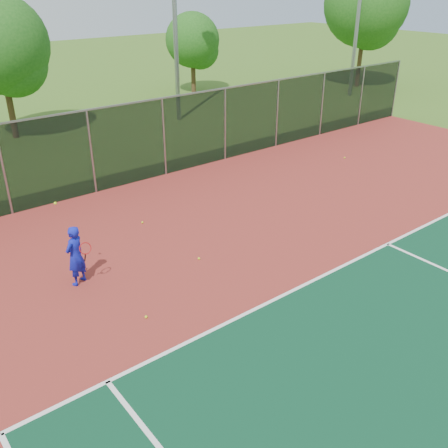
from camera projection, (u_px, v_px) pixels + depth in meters
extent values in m
plane|color=#39611B|center=(446.00, 320.00, 11.44)|extent=(120.00, 120.00, 0.00)
cube|color=maroon|center=(374.00, 282.00, 12.84)|extent=(30.00, 20.00, 0.02)
cube|color=white|center=(388.00, 244.00, 14.64)|extent=(22.00, 0.10, 0.00)
cube|color=black|center=(164.00, 137.00, 19.21)|extent=(30.00, 0.04, 3.00)
cube|color=gray|center=(162.00, 98.00, 18.55)|extent=(30.00, 0.06, 0.06)
imported|color=#121AAE|center=(75.00, 256.00, 12.45)|extent=(0.70, 0.61, 1.60)
cylinder|color=black|center=(85.00, 257.00, 12.35)|extent=(0.03, 0.15, 0.27)
torus|color=#A51414|center=(85.00, 248.00, 12.15)|extent=(0.30, 0.13, 0.29)
sphere|color=#CCE71A|center=(55.00, 203.00, 11.73)|extent=(0.07, 0.07, 0.07)
sphere|color=#CCE71A|center=(75.00, 255.00, 14.00)|extent=(0.07, 0.07, 0.07)
sphere|color=#CCE71A|center=(146.00, 317.00, 11.46)|extent=(0.07, 0.07, 0.07)
sphere|color=#CCE71A|center=(345.00, 158.00, 21.55)|extent=(0.07, 0.07, 0.07)
sphere|color=#CCE71A|center=(142.00, 222.00, 15.88)|extent=(0.07, 0.07, 0.07)
sphere|color=#CCE71A|center=(199.00, 259.00, 13.84)|extent=(0.07, 0.07, 0.07)
cylinder|color=gray|center=(174.00, 1.00, 24.89)|extent=(0.24, 0.24, 11.96)
cylinder|color=#3A2815|center=(11.00, 112.00, 23.90)|extent=(0.30, 0.30, 2.52)
sphere|color=#1B5115|center=(13.00, 63.00, 22.92)|extent=(3.08, 3.08, 3.08)
cylinder|color=#3A2815|center=(193.00, 78.00, 33.48)|extent=(0.30, 0.30, 1.97)
sphere|color=#1B5115|center=(192.00, 40.00, 32.41)|extent=(3.50, 3.50, 3.50)
sphere|color=#1B5115|center=(200.00, 50.00, 32.71)|extent=(2.41, 2.41, 2.41)
cylinder|color=#3A2815|center=(359.00, 64.00, 35.12)|extent=(0.30, 0.30, 3.17)
sphere|color=#1B5115|center=(366.00, 4.00, 33.40)|extent=(5.64, 5.64, 5.64)
sphere|color=#1B5115|center=(372.00, 21.00, 33.88)|extent=(3.88, 3.88, 3.88)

